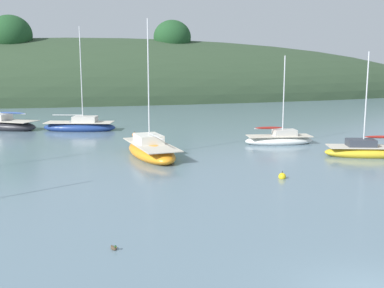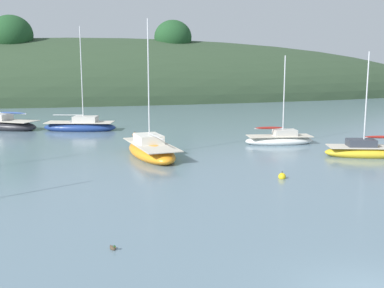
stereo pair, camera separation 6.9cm
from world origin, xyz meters
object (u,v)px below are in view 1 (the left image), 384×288
sailboat_yellow_far (151,150)px  sailboat_teal_outer (367,151)px  mooring_buoy_outer (282,176)px  sailboat_grey_yawl (279,139)px  sailboat_cream_ketch (2,125)px  duck_lead (114,248)px  sailboat_navy_dinghy (80,126)px  mooring_buoy_channel (135,135)px

sailboat_yellow_far → sailboat_teal_outer: size_ratio=1.30×
mooring_buoy_outer → sailboat_grey_yawl: bearing=65.1°
sailboat_cream_ketch → duck_lead: sailboat_cream_ketch is taller
sailboat_grey_yawl → mooring_buoy_outer: 12.34m
sailboat_navy_dinghy → sailboat_cream_ketch: sailboat_cream_ketch is taller
mooring_buoy_outer → duck_lead: mooring_buoy_outer is taller
sailboat_grey_yawl → duck_lead: sailboat_grey_yawl is taller
sailboat_navy_dinghy → sailboat_yellow_far: bearing=-73.8°
sailboat_teal_outer → mooring_buoy_channel: (-14.75, 14.08, -0.26)m
duck_lead → mooring_buoy_channel: bearing=80.1°
mooring_buoy_channel → duck_lead: (-4.66, -26.80, -0.07)m
sailboat_yellow_far → mooring_buoy_channel: bearing=88.3°
mooring_buoy_outer → mooring_buoy_channel: (-5.87, 18.67, 0.00)m
sailboat_teal_outer → mooring_buoy_channel: 20.40m
sailboat_navy_dinghy → sailboat_grey_yawl: 20.20m
sailboat_cream_ketch → sailboat_grey_yawl: (23.43, -15.64, -0.11)m
sailboat_cream_ketch → mooring_buoy_outer: 32.45m
mooring_buoy_channel → duck_lead: 27.20m
sailboat_yellow_far → sailboat_teal_outer: bearing=-14.8°
sailboat_yellow_far → sailboat_grey_yawl: (11.35, 2.61, -0.09)m
sailboat_teal_outer → sailboat_navy_dinghy: bearing=135.4°
sailboat_cream_ketch → sailboat_teal_outer: size_ratio=1.54×
sailboat_teal_outer → duck_lead: sailboat_teal_outer is taller
sailboat_cream_ketch → mooring_buoy_outer: (18.24, -26.83, -0.35)m
sailboat_yellow_far → mooring_buoy_channel: (0.30, 10.09, -0.33)m
sailboat_cream_ketch → sailboat_teal_outer: sailboat_cream_ketch is taller
sailboat_teal_outer → mooring_buoy_outer: (-8.89, -4.59, -0.26)m
sailboat_teal_outer → duck_lead: (-19.42, -12.72, -0.33)m
sailboat_navy_dinghy → sailboat_teal_outer: bearing=-44.6°
sailboat_teal_outer → mooring_buoy_outer: size_ratio=14.17×
sailboat_navy_dinghy → sailboat_cream_ketch: size_ratio=0.89×
mooring_buoy_channel → sailboat_grey_yawl: bearing=-34.1°
sailboat_navy_dinghy → sailboat_yellow_far: size_ratio=1.05×
mooring_buoy_channel → sailboat_teal_outer: bearing=-43.7°
sailboat_yellow_far → duck_lead: size_ratio=23.88×
sailboat_cream_ketch → sailboat_yellow_far: (12.08, -18.25, -0.02)m
sailboat_yellow_far → sailboat_navy_dinghy: bearing=106.2°
sailboat_grey_yawl → mooring_buoy_outer: bearing=-114.9°
sailboat_cream_ketch → mooring_buoy_channel: sailboat_cream_ketch is taller
mooring_buoy_outer → mooring_buoy_channel: same height
sailboat_teal_outer → sailboat_grey_yawl: bearing=119.3°
duck_lead → sailboat_navy_dinghy: bearing=90.1°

